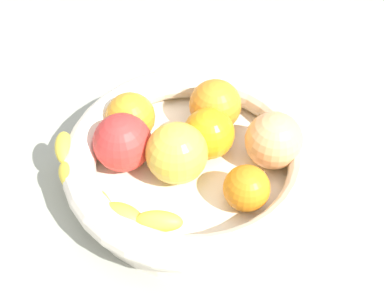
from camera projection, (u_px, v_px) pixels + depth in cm
name	position (u px, v px, depth cm)	size (l,w,h in cm)	color
kitchen_counter	(192.00, 186.00, 63.23)	(120.00, 120.00, 3.00)	#989B8C
fruit_bowl	(192.00, 162.00, 59.70)	(30.08, 30.08, 6.27)	silver
banana_draped_left	(99.00, 194.00, 54.68)	(9.31, 19.85, 4.03)	yellow
orange_front	(215.00, 105.00, 62.78)	(6.55, 6.55, 6.55)	orange
orange_mid_left	(209.00, 134.00, 59.72)	(6.20, 6.20, 6.20)	orange
orange_mid_right	(131.00, 117.00, 61.67)	(6.11, 6.11, 6.11)	orange
orange_rear	(247.00, 188.00, 54.85)	(5.20, 5.20, 5.20)	orange
apple_yellow	(177.00, 153.00, 56.98)	(7.15, 7.15, 7.15)	gold
peach_blush	(274.00, 140.00, 58.55)	(6.79, 6.79, 6.79)	#F1A96B
tomato_red	(123.00, 142.00, 58.28)	(6.89, 6.89, 6.89)	red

